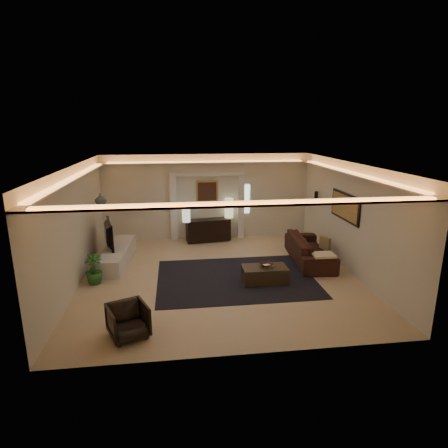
{
  "coord_description": "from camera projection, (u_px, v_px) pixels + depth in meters",
  "views": [
    {
      "loc": [
        -1.08,
        -9.08,
        3.84
      ],
      "look_at": [
        0.2,
        0.6,
        1.25
      ],
      "focal_mm": 30.06,
      "sensor_mm": 36.0,
      "label": 1
    }
  ],
  "objects": [
    {
      "name": "painting_canvas",
      "position": [
        207.0,
        191.0,
        12.7
      ],
      "size": [
        0.62,
        0.02,
        0.62
      ],
      "primitive_type": "cube",
      "color": "#4C2D1E",
      "rests_on": "wall_back"
    },
    {
      "name": "wall_left",
      "position": [
        75.0,
        227.0,
        9.01
      ],
      "size": [
        0.0,
        7.0,
        7.0
      ],
      "primitive_type": "plane",
      "rotation": [
        1.57,
        0.0,
        1.57
      ],
      "color": "beige",
      "rests_on": "ground"
    },
    {
      "name": "lamp_right",
      "position": [
        229.0,
        208.0,
        12.75
      ],
      "size": [
        0.37,
        0.37,
        0.66
      ],
      "primitive_type": "cylinder",
      "rotation": [
        0.0,
        0.0,
        0.3
      ],
      "color": "beige",
      "rests_on": "console"
    },
    {
      "name": "pilaster_left",
      "position": [
        174.0,
        209.0,
        12.66
      ],
      "size": [
        0.22,
        0.2,
        2.2
      ],
      "primitive_type": "cube",
      "color": "silver",
      "rests_on": "ground"
    },
    {
      "name": "console",
      "position": [
        208.0,
        230.0,
        12.67
      ],
      "size": [
        1.52,
        0.67,
        0.74
      ],
      "primitive_type": "cube",
      "rotation": [
        0.0,
        0.0,
        0.14
      ],
      "color": "black",
      "rests_on": "ground"
    },
    {
      "name": "wall_niche",
      "position": [
        89.0,
        207.0,
        10.31
      ],
      "size": [
        0.1,
        0.55,
        0.04
      ],
      "primitive_type": "cube",
      "color": "silver",
      "rests_on": "wall_left"
    },
    {
      "name": "wall_back",
      "position": [
        207.0,
        197.0,
        12.81
      ],
      "size": [
        7.0,
        0.0,
        7.0
      ],
      "primitive_type": "plane",
      "rotation": [
        1.57,
        0.0,
        0.0
      ],
      "color": "beige",
      "rests_on": "ground"
    },
    {
      "name": "coffee_table",
      "position": [
        265.0,
        275.0,
        9.39
      ],
      "size": [
        1.12,
        0.62,
        0.41
      ],
      "primitive_type": "cube",
      "rotation": [
        0.0,
        0.0,
        -0.01
      ],
      "color": "black",
      "rests_on": "ground"
    },
    {
      "name": "lamp_left",
      "position": [
        186.0,
        212.0,
        12.18
      ],
      "size": [
        0.34,
        0.34,
        0.59
      ],
      "primitive_type": "cylinder",
      "rotation": [
        0.0,
        0.0,
        0.33
      ],
      "color": "white",
      "rests_on": "console"
    },
    {
      "name": "wall_front",
      "position": [
        245.0,
        277.0,
        6.1
      ],
      "size": [
        7.0,
        0.0,
        7.0
      ],
      "primitive_type": "plane",
      "rotation": [
        -1.57,
        0.0,
        0.0
      ],
      "color": "beige",
      "rests_on": "ground"
    },
    {
      "name": "cove_soffit",
      "position": [
        219.0,
        176.0,
        9.15
      ],
      "size": [
        7.0,
        7.0,
        0.04
      ],
      "primitive_type": "cube",
      "color": "silver",
      "rests_on": "ceiling"
    },
    {
      "name": "figurine",
      "position": [
        109.0,
        236.0,
        11.17
      ],
      "size": [
        0.14,
        0.14,
        0.34
      ],
      "primitive_type": "cylinder",
      "rotation": [
        0.0,
        0.0,
        0.11
      ],
      "color": "black",
      "rests_on": "media_ledge"
    },
    {
      "name": "daylight_slit",
      "position": [
        246.0,
        199.0,
        12.99
      ],
      "size": [
        0.25,
        0.03,
        1.0
      ],
      "primitive_type": "cube",
      "color": "white",
      "rests_on": "wall_back"
    },
    {
      "name": "throw_blanket",
      "position": [
        324.0,
        255.0,
        9.79
      ],
      "size": [
        0.57,
        0.48,
        0.06
      ],
      "primitive_type": "cube",
      "rotation": [
        0.0,
        0.0,
        -0.04
      ],
      "color": "white",
      "rests_on": "sofa"
    },
    {
      "name": "ceiling",
      "position": [
        219.0,
        165.0,
        9.08
      ],
      "size": [
        7.0,
        7.0,
        0.0
      ],
      "primitive_type": "plane",
      "rotation": [
        3.14,
        0.0,
        0.0
      ],
      "color": "white",
      "rests_on": "ground"
    },
    {
      "name": "tv",
      "position": [
        105.0,
        234.0,
        10.64
      ],
      "size": [
        1.31,
        0.47,
        0.75
      ],
      "primitive_type": "imported",
      "rotation": [
        0.0,
        0.0,
        1.81
      ],
      "color": "black",
      "rests_on": "media_ledge"
    },
    {
      "name": "pilaster_right",
      "position": [
        241.0,
        207.0,
        12.95
      ],
      "size": [
        0.22,
        0.2,
        2.2
      ],
      "primitive_type": "cube",
      "color": "silver",
      "rests_on": "ground"
    },
    {
      "name": "wall_right",
      "position": [
        351.0,
        218.0,
        9.9
      ],
      "size": [
        0.0,
        7.0,
        7.0
      ],
      "primitive_type": "plane",
      "rotation": [
        1.57,
        0.0,
        -1.57
      ],
      "color": "beige",
      "rests_on": "ground"
    },
    {
      "name": "ginger_jar",
      "position": [
        101.0,
        199.0,
        10.45
      ],
      "size": [
        0.4,
        0.4,
        0.33
      ],
      "primitive_type": "imported",
      "rotation": [
        0.0,
        0.0,
        -0.34
      ],
      "color": "#425460",
      "rests_on": "wall_niche"
    },
    {
      "name": "wall_sconce",
      "position": [
        316.0,
        195.0,
        11.93
      ],
      "size": [
        0.12,
        0.12,
        0.22
      ],
      "primitive_type": "cylinder",
      "color": "black",
      "rests_on": "wall_right"
    },
    {
      "name": "bowl",
      "position": [
        266.0,
        265.0,
        9.38
      ],
      "size": [
        0.41,
        0.41,
        0.08
      ],
      "primitive_type": "imported",
      "rotation": [
        0.0,
        0.0,
        0.41
      ],
      "color": "black",
      "rests_on": "coffee_table"
    },
    {
      "name": "plant",
      "position": [
        94.0,
        269.0,
        9.28
      ],
      "size": [
        0.43,
        0.43,
        0.75
      ],
      "primitive_type": "imported",
      "rotation": [
        0.0,
        0.0,
        0.02
      ],
      "color": "#2C6428",
      "rests_on": "ground"
    },
    {
      "name": "painting_frame",
      "position": [
        207.0,
        191.0,
        12.73
      ],
      "size": [
        0.74,
        0.04,
        0.74
      ],
      "primitive_type": "cube",
      "color": "tan",
      "rests_on": "wall_back"
    },
    {
      "name": "armchair",
      "position": [
        128.0,
        321.0,
        6.96
      ],
      "size": [
        0.9,
        0.91,
        0.64
      ],
      "primitive_type": "imported",
      "rotation": [
        0.0,
        0.0,
        0.4
      ],
      "color": "#2F2519",
      "rests_on": "ground"
    },
    {
      "name": "art_panel_frame",
      "position": [
        345.0,
        207.0,
        10.12
      ],
      "size": [
        0.04,
        1.64,
        0.74
      ],
      "primitive_type": "cube",
      "color": "black",
      "rests_on": "wall_right"
    },
    {
      "name": "media_ledge",
      "position": [
        118.0,
        255.0,
        10.73
      ],
      "size": [
        0.81,
        2.55,
        0.47
      ],
      "primitive_type": "cube",
      "rotation": [
        0.0,
        0.0,
        -0.07
      ],
      "color": "silver",
      "rests_on": "ground"
    },
    {
      "name": "sofa",
      "position": [
        310.0,
        249.0,
        10.83
      ],
      "size": [
        2.53,
        1.18,
        0.72
      ],
      "primitive_type": "imported",
      "rotation": [
        0.0,
        0.0,
        1.48
      ],
      "color": "brown",
      "rests_on": "ground"
    },
    {
      "name": "floor",
      "position": [
        219.0,
        276.0,
        9.83
      ],
      "size": [
        7.0,
        7.0,
        0.0
      ],
      "primitive_type": "plane",
      "color": "#D3AF83",
      "rests_on": "ground"
    },
    {
      "name": "magazine",
      "position": [
        268.0,
        266.0,
        9.38
      ],
      "size": [
        0.27,
        0.21,
        0.03
      ],
      "primitive_type": "cube",
      "rotation": [
        0.0,
        0.0,
        0.13
      ],
      "color": "beige",
      "rests_on": "coffee_table"
    },
    {
      "name": "art_panel_gold",
      "position": [
        344.0,
        207.0,
        10.11
      ],
      "size": [
        0.02,
        1.5,
        0.62
      ],
      "primitive_type": "cube",
      "color": "tan",
      "rests_on": "wall_right"
    },
    {
      "name": "throw_pillow",
      "position": [
        325.0,
        243.0,
        10.76
      ],
      "size": [
        0.24,
        0.37,
        0.36
      ],
      "primitive_type": "cube",
      "rotation": [
        0.0,
        0.0,
        0.41
      ],
      "color": "#93804E",
      "rests_on": "sofa"
    },
    {
      "name": "alcove_header",
      "position": [
        207.0,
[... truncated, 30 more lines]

